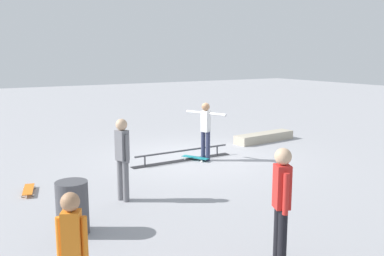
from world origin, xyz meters
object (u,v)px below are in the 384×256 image
(grind_rail, at_px, (183,156))
(skate_ledge, at_px, (264,137))
(bystander_orange_shirt, at_px, (73,251))
(trash_bin, at_px, (72,208))
(bystander_grey_shirt, at_px, (122,155))
(skateboard_main, at_px, (195,158))
(skater_main, at_px, (206,127))
(loose_skateboard_orange, at_px, (28,190))
(bystander_red_shirt, at_px, (281,201))

(grind_rail, distance_m, skate_ledge, 3.80)
(grind_rail, relative_size, bystander_orange_shirt, 2.06)
(skate_ledge, distance_m, trash_bin, 8.77)
(grind_rail, xyz_separation_m, bystander_grey_shirt, (2.66, 2.26, 0.82))
(grind_rail, bearing_deg, bystander_orange_shirt, 49.90)
(skate_ledge, xyz_separation_m, skateboard_main, (3.37, 1.04, -0.07))
(skater_main, relative_size, bystander_orange_shirt, 1.08)
(skateboard_main, xyz_separation_m, bystander_grey_shirt, (2.99, 2.12, 0.88))
(skateboard_main, distance_m, trash_bin, 5.38)
(trash_bin, bearing_deg, bystander_orange_shirt, 75.21)
(bystander_orange_shirt, xyz_separation_m, bystander_grey_shirt, (-1.95, -3.49, 0.10))
(bystander_grey_shirt, bearing_deg, trash_bin, 109.23)
(bystander_orange_shirt, bearing_deg, loose_skateboard_orange, -66.63)
(bystander_grey_shirt, bearing_deg, skate_ledge, -83.73)
(grind_rail, bearing_deg, bystander_red_shirt, 71.72)
(grind_rail, relative_size, trash_bin, 3.50)
(skateboard_main, relative_size, bystander_orange_shirt, 0.53)
(skater_main, distance_m, bystander_orange_shirt, 7.50)
(grind_rail, relative_size, skate_ledge, 1.33)
(skate_ledge, distance_m, skateboard_main, 3.53)
(skater_main, xyz_separation_m, skateboard_main, (0.23, -0.18, -0.87))
(skater_main, xyz_separation_m, bystander_red_shirt, (2.36, 5.63, 0.02))
(loose_skateboard_orange, bearing_deg, bystander_red_shirt, 39.18)
(skater_main, bearing_deg, skate_ledge, -91.20)
(skate_ledge, xyz_separation_m, bystander_grey_shirt, (6.36, 3.16, 0.81))
(bystander_grey_shirt, relative_size, trash_bin, 1.90)
(skater_main, distance_m, bystander_red_shirt, 6.10)
(skate_ledge, xyz_separation_m, bystander_red_shirt, (5.51, 6.84, 0.82))
(grind_rail, bearing_deg, trash_bin, 38.65)
(grind_rail, distance_m, skateboard_main, 0.36)
(skate_ledge, relative_size, trash_bin, 2.63)
(skate_ledge, xyz_separation_m, skater_main, (3.14, 1.21, 0.80))
(skate_ledge, height_order, bystander_orange_shirt, bystander_orange_shirt)
(skater_main, relative_size, trash_bin, 1.83)
(skater_main, height_order, bystander_grey_shirt, bystander_grey_shirt)
(skate_ledge, relative_size, skater_main, 1.43)
(bystander_red_shirt, bearing_deg, loose_skateboard_orange, 47.50)
(grind_rail, distance_m, trash_bin, 5.20)
(skateboard_main, distance_m, bystander_orange_shirt, 7.52)
(skateboard_main, bearing_deg, bystander_red_shirt, 132.43)
(bystander_red_shirt, distance_m, loose_skateboard_orange, 5.79)
(skate_ledge, bearing_deg, bystander_orange_shirt, 38.65)
(bystander_grey_shirt, distance_m, loose_skateboard_orange, 2.35)
(skateboard_main, bearing_deg, bystander_orange_shirt, 111.27)
(bystander_red_shirt, bearing_deg, skate_ledge, -16.44)
(grind_rail, bearing_deg, skateboard_main, 156.18)
(loose_skateboard_orange, bearing_deg, bystander_grey_shirt, 60.38)
(trash_bin, bearing_deg, bystander_grey_shirt, -140.63)
(grind_rail, bearing_deg, skate_ledge, -167.64)
(bystander_grey_shirt, bearing_deg, bystander_red_shirt, 172.95)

